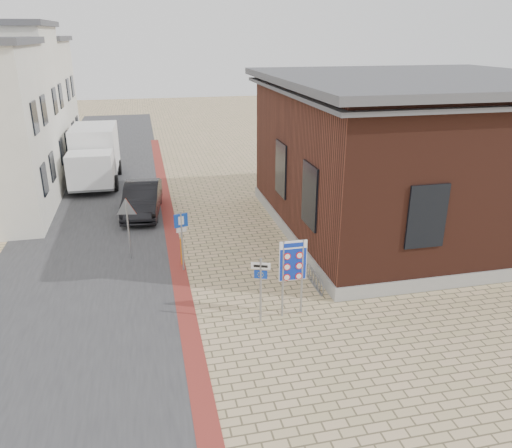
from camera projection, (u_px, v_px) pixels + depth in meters
name	position (u px, v px, depth m)	size (l,w,h in m)	color
ground	(256.00, 328.00, 15.27)	(120.00, 120.00, 0.00)	tan
road_strip	(100.00, 195.00, 27.79)	(7.00, 60.00, 0.02)	#38383A
curb_strip	(169.00, 221.00, 23.96)	(0.60, 40.00, 0.02)	maroon
brick_building	(417.00, 152.00, 22.26)	(13.00, 13.00, 6.80)	gray
townhouse_far	(17.00, 102.00, 33.37)	(7.40, 6.40, 8.30)	silver
bike_rack	(315.00, 279.00, 17.73)	(0.08, 1.80, 0.60)	slate
sedan	(142.00, 199.00, 24.70)	(1.66, 4.76, 1.57)	black
box_truck	(94.00, 155.00, 29.62)	(2.79, 6.29, 3.26)	slate
border_sign	(293.00, 263.00, 15.34)	(0.88, 0.07, 2.57)	gray
essen_sign	(261.00, 281.00, 15.09)	(0.56, 0.24, 2.17)	gray
parking_sign	(182.00, 231.00, 18.43)	(0.51, 0.16, 2.36)	gray
yield_sign	(127.00, 214.00, 19.28)	(0.88, 0.24, 2.51)	gray
bollard	(182.00, 252.00, 19.26)	(0.10, 0.10, 1.09)	orange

